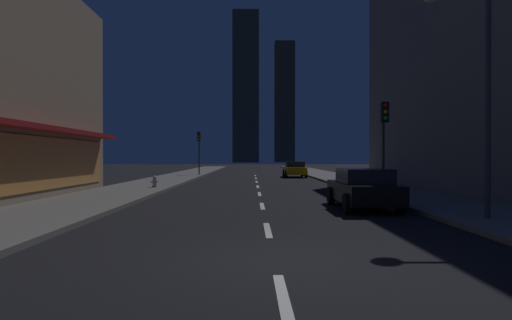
% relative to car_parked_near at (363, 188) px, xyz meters
% --- Properties ---
extents(ground_plane, '(78.00, 136.00, 0.10)m').
position_rel_car_parked_near_xyz_m(ground_plane, '(-3.60, 24.43, -0.79)').
color(ground_plane, black).
extents(sidewalk_right, '(4.00, 76.00, 0.15)m').
position_rel_car_parked_near_xyz_m(sidewalk_right, '(3.40, 24.43, -0.67)').
color(sidewalk_right, '#605E59').
rests_on(sidewalk_right, ground).
extents(sidewalk_left, '(4.00, 76.00, 0.15)m').
position_rel_car_parked_near_xyz_m(sidewalk_left, '(-10.60, 24.43, -0.67)').
color(sidewalk_left, '#605E59').
rests_on(sidewalk_left, ground).
extents(lane_marking_center, '(0.16, 38.60, 0.01)m').
position_rel_car_parked_near_xyz_m(lane_marking_center, '(-3.60, 8.63, -0.73)').
color(lane_marking_center, silver).
rests_on(lane_marking_center, ground).
extents(skyscraper_distant_tall, '(8.91, 5.84, 51.33)m').
position_rel_car_parked_near_xyz_m(skyscraper_distant_tall, '(-5.81, 128.69, 24.93)').
color(skyscraper_distant_tall, '#3F3C2F').
rests_on(skyscraper_distant_tall, ground).
extents(skyscraper_distant_mid, '(7.07, 5.27, 42.98)m').
position_rel_car_parked_near_xyz_m(skyscraper_distant_mid, '(7.99, 135.87, 20.75)').
color(skyscraper_distant_mid, '#3A372B').
rests_on(skyscraper_distant_mid, ground).
extents(car_parked_near, '(1.98, 4.24, 1.45)m').
position_rel_car_parked_near_xyz_m(car_parked_near, '(0.00, 0.00, 0.00)').
color(car_parked_near, black).
rests_on(car_parked_near, ground).
extents(car_parked_far, '(1.98, 4.24, 1.45)m').
position_rel_car_parked_near_xyz_m(car_parked_far, '(0.00, 23.76, 0.00)').
color(car_parked_far, gold).
rests_on(car_parked_far, ground).
extents(fire_hydrant_far_left, '(0.42, 0.30, 0.65)m').
position_rel_car_parked_near_xyz_m(fire_hydrant_far_left, '(-9.50, 8.90, -0.29)').
color(fire_hydrant_far_left, '#B2B2B2').
rests_on(fire_hydrant_far_left, sidewalk_left).
extents(traffic_light_near_right, '(0.32, 0.48, 4.20)m').
position_rel_car_parked_near_xyz_m(traffic_light_near_right, '(1.90, 3.59, 2.45)').
color(traffic_light_near_right, '#2D2D2D').
rests_on(traffic_light_near_right, sidewalk_right).
extents(traffic_light_far_left, '(0.32, 0.48, 4.20)m').
position_rel_car_parked_near_xyz_m(traffic_light_far_left, '(-9.10, 26.02, 2.45)').
color(traffic_light_far_left, '#2D2D2D').
rests_on(traffic_light_far_left, sidewalk_left).
extents(street_lamp_right, '(1.96, 0.56, 6.58)m').
position_rel_car_parked_near_xyz_m(street_lamp_right, '(1.78, -3.35, 4.33)').
color(street_lamp_right, '#38383D').
rests_on(street_lamp_right, sidewalk_right).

